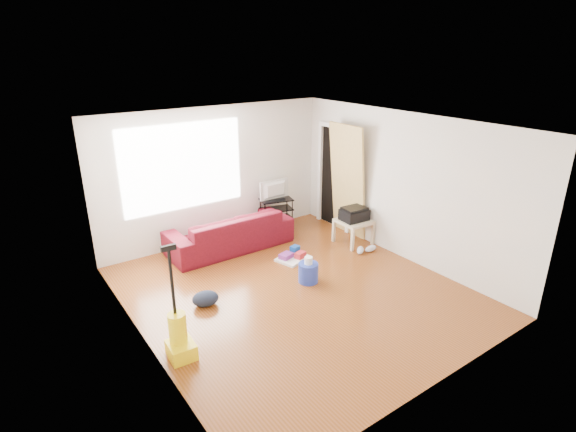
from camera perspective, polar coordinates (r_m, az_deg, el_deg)
room at (r=6.50m, az=0.64°, el=0.78°), size 4.51×5.01×2.51m
sofa at (r=8.34m, az=-7.32°, el=-4.01°), size 2.27×0.89×0.66m
tv_stand at (r=9.00m, az=-1.50°, el=0.29°), size 0.70×0.50×0.63m
tv at (r=8.83m, az=-1.53°, el=3.31°), size 0.65×0.09×0.38m
side_table at (r=8.42m, az=8.34°, el=-0.96°), size 0.57×0.57×0.46m
printer at (r=8.35m, az=8.41°, el=0.28°), size 0.50×0.39×0.25m
bucket at (r=7.15m, az=2.57°, el=-8.30°), size 0.37×0.37×0.31m
toilet_paper at (r=7.05m, az=2.60°, el=-6.80°), size 0.13×0.13×0.12m
cleaning_tray at (r=7.82m, az=0.62°, el=-5.12°), size 0.61×0.54×0.19m
backpack at (r=6.66m, az=-10.39°, el=-11.04°), size 0.44×0.38×0.21m
sneakers at (r=8.20m, az=9.82°, el=-4.19°), size 0.48×0.27×0.11m
vacuum at (r=5.63m, az=-13.64°, el=-14.70°), size 0.32×0.36×1.43m
door_panel at (r=8.96m, az=7.24°, el=-2.21°), size 0.27×0.87×2.16m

